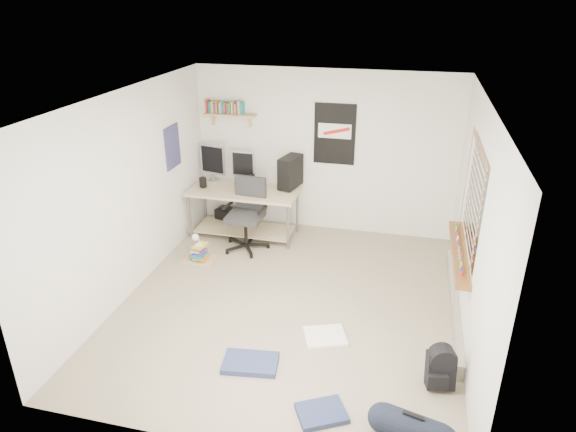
% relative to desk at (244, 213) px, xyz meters
% --- Properties ---
extents(floor, '(4.00, 4.50, 0.01)m').
position_rel_desk_xyz_m(floor, '(1.12, -1.67, -0.37)').
color(floor, gray).
rests_on(floor, ground).
extents(ceiling, '(4.00, 4.50, 0.01)m').
position_rel_desk_xyz_m(ceiling, '(1.12, -1.67, 2.14)').
color(ceiling, white).
rests_on(ceiling, ground).
extents(back_wall, '(4.00, 0.01, 2.50)m').
position_rel_desk_xyz_m(back_wall, '(1.12, 0.58, 0.89)').
color(back_wall, silver).
rests_on(back_wall, ground).
extents(left_wall, '(0.01, 4.50, 2.50)m').
position_rel_desk_xyz_m(left_wall, '(-0.88, -1.67, 0.89)').
color(left_wall, silver).
rests_on(left_wall, ground).
extents(right_wall, '(0.01, 4.50, 2.50)m').
position_rel_desk_xyz_m(right_wall, '(3.13, -1.67, 0.89)').
color(right_wall, silver).
rests_on(right_wall, ground).
extents(desk, '(1.81, 1.28, 0.76)m').
position_rel_desk_xyz_m(desk, '(0.00, 0.00, 0.00)').
color(desk, '#CBA68D').
rests_on(desk, floor).
extents(monitor_left, '(0.44, 0.19, 0.47)m').
position_rel_desk_xyz_m(monitor_left, '(-0.59, 0.30, 0.63)').
color(monitor_left, '#9A9A9F').
rests_on(monitor_left, desk).
extents(monitor_right, '(0.37, 0.11, 0.40)m').
position_rel_desk_xyz_m(monitor_right, '(-0.09, 0.30, 0.59)').
color(monitor_right, '#939497').
rests_on(monitor_right, desk).
extents(pc_tower, '(0.32, 0.49, 0.48)m').
position_rel_desk_xyz_m(pc_tower, '(0.66, 0.29, 0.63)').
color(pc_tower, black).
rests_on(pc_tower, desk).
extents(keyboard, '(0.42, 0.16, 0.02)m').
position_rel_desk_xyz_m(keyboard, '(0.01, 0.23, 0.40)').
color(keyboard, black).
rests_on(keyboard, desk).
extents(speaker_left, '(0.10, 0.10, 0.16)m').
position_rel_desk_xyz_m(speaker_left, '(-0.63, -0.05, 0.47)').
color(speaker_left, black).
rests_on(speaker_left, desk).
extents(speaker_right, '(0.10, 0.10, 0.17)m').
position_rel_desk_xyz_m(speaker_right, '(0.05, 0.29, 0.48)').
color(speaker_right, black).
rests_on(speaker_right, desk).
extents(office_chair, '(0.75, 0.75, 1.06)m').
position_rel_desk_xyz_m(office_chair, '(0.16, -0.42, 0.12)').
color(office_chair, '#252628').
rests_on(office_chair, floor).
extents(wall_shelf, '(0.80, 0.22, 0.24)m').
position_rel_desk_xyz_m(wall_shelf, '(-0.33, 0.47, 1.42)').
color(wall_shelf, tan).
rests_on(wall_shelf, back_wall).
extents(poster_back_wall, '(0.62, 0.03, 0.92)m').
position_rel_desk_xyz_m(poster_back_wall, '(1.27, 0.56, 1.19)').
color(poster_back_wall, black).
rests_on(poster_back_wall, back_wall).
extents(poster_left_wall, '(0.02, 0.42, 0.60)m').
position_rel_desk_xyz_m(poster_left_wall, '(-0.86, -0.47, 1.14)').
color(poster_left_wall, navy).
rests_on(poster_left_wall, left_wall).
extents(window, '(0.10, 1.50, 1.26)m').
position_rel_desk_xyz_m(window, '(3.07, -1.37, 1.08)').
color(window, brown).
rests_on(window, right_wall).
extents(baseboard_heater, '(0.08, 2.50, 0.18)m').
position_rel_desk_xyz_m(baseboard_heater, '(3.08, -1.37, -0.28)').
color(baseboard_heater, '#B7B2A8').
rests_on(baseboard_heater, floor).
extents(backpack, '(0.30, 0.26, 0.35)m').
position_rel_desk_xyz_m(backpack, '(2.87, -2.74, -0.16)').
color(backpack, black).
rests_on(backpack, floor).
extents(duffel_bag, '(0.32, 0.32, 0.52)m').
position_rel_desk_xyz_m(duffel_bag, '(2.63, -3.47, -0.22)').
color(duffel_bag, black).
rests_on(duffel_bag, floor).
extents(tshirt, '(0.55, 0.51, 0.04)m').
position_rel_desk_xyz_m(tshirt, '(1.67, -2.26, -0.34)').
color(tshirt, silver).
rests_on(tshirt, floor).
extents(jeans_a, '(0.60, 0.43, 0.06)m').
position_rel_desk_xyz_m(jeans_a, '(1.01, -2.89, -0.33)').
color(jeans_a, navy).
rests_on(jeans_a, floor).
extents(jeans_b, '(0.53, 0.49, 0.05)m').
position_rel_desk_xyz_m(jeans_b, '(1.84, -3.38, -0.34)').
color(jeans_b, '#222C4D').
rests_on(jeans_b, floor).
extents(book_stack, '(0.43, 0.37, 0.27)m').
position_rel_desk_xyz_m(book_stack, '(-0.38, -0.93, -0.21)').
color(book_stack, brown).
rests_on(book_stack, floor).
extents(desk_lamp, '(0.14, 0.20, 0.18)m').
position_rel_desk_xyz_m(desk_lamp, '(-0.36, -0.95, 0.02)').
color(desk_lamp, white).
rests_on(desk_lamp, book_stack).
extents(subwoofer, '(0.30, 0.30, 0.27)m').
position_rel_desk_xyz_m(subwoofer, '(-0.44, 0.31, -0.22)').
color(subwoofer, black).
rests_on(subwoofer, floor).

